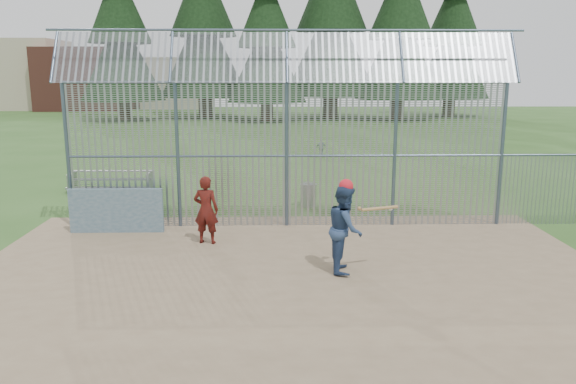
{
  "coord_description": "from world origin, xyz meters",
  "views": [
    {
      "loc": [
        -0.33,
        -11.85,
        4.25
      ],
      "look_at": [
        0.0,
        2.0,
        1.3
      ],
      "focal_mm": 35.0,
      "sensor_mm": 36.0,
      "label": 1
    }
  ],
  "objects_px": {
    "dugout_wall": "(116,211)",
    "batter": "(345,229)",
    "bleacher": "(111,180)",
    "trash_can": "(308,195)",
    "onlooker": "(206,210)"
  },
  "relations": [
    {
      "from": "trash_can",
      "to": "bleacher",
      "type": "distance_m",
      "value": 7.48
    },
    {
      "from": "batter",
      "to": "trash_can",
      "type": "bearing_deg",
      "value": 9.14
    },
    {
      "from": "trash_can",
      "to": "bleacher",
      "type": "bearing_deg",
      "value": 160.57
    },
    {
      "from": "dugout_wall",
      "to": "onlooker",
      "type": "relative_size",
      "value": 1.45
    },
    {
      "from": "dugout_wall",
      "to": "batter",
      "type": "bearing_deg",
      "value": -28.72
    },
    {
      "from": "batter",
      "to": "trash_can",
      "type": "xyz_separation_m",
      "value": [
        -0.42,
        6.11,
        -0.59
      ]
    },
    {
      "from": "dugout_wall",
      "to": "bleacher",
      "type": "distance_m",
      "value": 5.7
    },
    {
      "from": "batter",
      "to": "onlooker",
      "type": "bearing_deg",
      "value": 61.98
    },
    {
      "from": "dugout_wall",
      "to": "onlooker",
      "type": "height_order",
      "value": "onlooker"
    },
    {
      "from": "onlooker",
      "to": "trash_can",
      "type": "relative_size",
      "value": 2.11
    },
    {
      "from": "dugout_wall",
      "to": "batter",
      "type": "relative_size",
      "value": 1.31
    },
    {
      "from": "batter",
      "to": "onlooker",
      "type": "relative_size",
      "value": 1.1
    },
    {
      "from": "batter",
      "to": "trash_can",
      "type": "distance_m",
      "value": 6.16
    },
    {
      "from": "batter",
      "to": "bleacher",
      "type": "height_order",
      "value": "batter"
    },
    {
      "from": "dugout_wall",
      "to": "bleacher",
      "type": "height_order",
      "value": "dugout_wall"
    }
  ]
}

